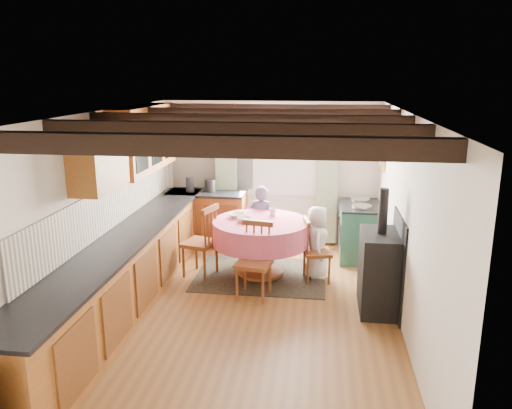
# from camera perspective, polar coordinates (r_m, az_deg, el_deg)

# --- Properties ---
(floor) EXTENTS (3.60, 5.50, 0.00)m
(floor) POSITION_cam_1_polar(r_m,az_deg,el_deg) (6.30, -0.96, -12.02)
(floor) COLOR brown
(floor) RESTS_ON ground
(ceiling) EXTENTS (3.60, 5.50, 0.00)m
(ceiling) POSITION_cam_1_polar(r_m,az_deg,el_deg) (5.65, -1.06, 10.32)
(ceiling) COLOR white
(ceiling) RESTS_ON ground
(wall_back) EXTENTS (3.60, 0.00, 2.40)m
(wall_back) POSITION_cam_1_polar(r_m,az_deg,el_deg) (8.52, 1.69, 3.57)
(wall_back) COLOR silver
(wall_back) RESTS_ON ground
(wall_front) EXTENTS (3.60, 0.00, 2.40)m
(wall_front) POSITION_cam_1_polar(r_m,az_deg,el_deg) (3.35, -8.07, -14.33)
(wall_front) COLOR silver
(wall_front) RESTS_ON ground
(wall_left) EXTENTS (0.00, 5.50, 2.40)m
(wall_left) POSITION_cam_1_polar(r_m,az_deg,el_deg) (6.37, -17.25, -0.83)
(wall_left) COLOR silver
(wall_left) RESTS_ON ground
(wall_right) EXTENTS (0.00, 5.50, 2.40)m
(wall_right) POSITION_cam_1_polar(r_m,az_deg,el_deg) (5.88, 16.63, -2.02)
(wall_right) COLOR silver
(wall_right) RESTS_ON ground
(beam_a) EXTENTS (3.60, 0.16, 0.16)m
(beam_a) POSITION_cam_1_polar(r_m,az_deg,el_deg) (3.70, -5.62, 6.68)
(beam_a) COLOR black
(beam_a) RESTS_ON ceiling
(beam_b) EXTENTS (3.60, 0.16, 0.16)m
(beam_b) POSITION_cam_1_polar(r_m,az_deg,el_deg) (4.68, -2.87, 8.34)
(beam_b) COLOR black
(beam_b) RESTS_ON ceiling
(beam_c) EXTENTS (3.60, 0.16, 0.16)m
(beam_c) POSITION_cam_1_polar(r_m,az_deg,el_deg) (5.66, -1.06, 9.41)
(beam_c) COLOR black
(beam_c) RESTS_ON ceiling
(beam_d) EXTENTS (3.60, 0.16, 0.16)m
(beam_d) POSITION_cam_1_polar(r_m,az_deg,el_deg) (6.65, 0.23, 10.17)
(beam_d) COLOR black
(beam_d) RESTS_ON ceiling
(beam_e) EXTENTS (3.60, 0.16, 0.16)m
(beam_e) POSITION_cam_1_polar(r_m,az_deg,el_deg) (7.64, 1.18, 10.72)
(beam_e) COLOR black
(beam_e) RESTS_ON ceiling
(splash_left) EXTENTS (0.02, 4.50, 0.55)m
(splash_left) POSITION_cam_1_polar(r_m,az_deg,el_deg) (6.62, -16.03, -0.16)
(splash_left) COLOR beige
(splash_left) RESTS_ON wall_left
(splash_back) EXTENTS (1.40, 0.02, 0.55)m
(splash_back) POSITION_cam_1_polar(r_m,az_deg,el_deg) (8.65, -4.94, 3.70)
(splash_back) COLOR beige
(splash_back) RESTS_ON wall_back
(base_cabinet_left) EXTENTS (0.60, 5.30, 0.88)m
(base_cabinet_left) POSITION_cam_1_polar(r_m,az_deg,el_deg) (6.49, -14.31, -7.42)
(base_cabinet_left) COLOR #A35C22
(base_cabinet_left) RESTS_ON floor
(base_cabinet_back) EXTENTS (1.30, 0.60, 0.88)m
(base_cabinet_back) POSITION_cam_1_polar(r_m,az_deg,el_deg) (8.57, -5.55, -1.64)
(base_cabinet_back) COLOR #A35C22
(base_cabinet_back) RESTS_ON floor
(worktop_left) EXTENTS (0.64, 5.30, 0.04)m
(worktop_left) POSITION_cam_1_polar(r_m,az_deg,el_deg) (6.33, -14.40, -3.56)
(worktop_left) COLOR black
(worktop_left) RESTS_ON base_cabinet_left
(worktop_back) EXTENTS (1.30, 0.64, 0.04)m
(worktop_back) POSITION_cam_1_polar(r_m,az_deg,el_deg) (8.44, -5.66, 1.32)
(worktop_back) COLOR black
(worktop_back) RESTS_ON base_cabinet_back
(wall_cabinet_glass) EXTENTS (0.34, 1.80, 0.90)m
(wall_cabinet_glass) POSITION_cam_1_polar(r_m,az_deg,el_deg) (7.26, -12.56, 7.33)
(wall_cabinet_glass) COLOR #A35C22
(wall_cabinet_glass) RESTS_ON wall_left
(wall_cabinet_solid) EXTENTS (0.34, 0.90, 0.70)m
(wall_cabinet_solid) POSITION_cam_1_polar(r_m,az_deg,el_deg) (5.89, -17.43, 4.93)
(wall_cabinet_solid) COLOR #A35C22
(wall_cabinet_solid) RESTS_ON wall_left
(window_frame) EXTENTS (1.34, 0.03, 1.54)m
(window_frame) POSITION_cam_1_polar(r_m,az_deg,el_deg) (8.43, 2.38, 6.21)
(window_frame) COLOR white
(window_frame) RESTS_ON wall_back
(window_pane) EXTENTS (1.20, 0.01, 1.40)m
(window_pane) POSITION_cam_1_polar(r_m,az_deg,el_deg) (8.43, 2.38, 6.21)
(window_pane) COLOR white
(window_pane) RESTS_ON wall_back
(curtain_left) EXTENTS (0.35, 0.10, 2.10)m
(curtain_left) POSITION_cam_1_polar(r_m,az_deg,el_deg) (8.55, -3.40, 2.91)
(curtain_left) COLOR #939C72
(curtain_left) RESTS_ON wall_back
(curtain_right) EXTENTS (0.35, 0.10, 2.10)m
(curtain_right) POSITION_cam_1_polar(r_m,az_deg,el_deg) (8.40, 8.08, 2.59)
(curtain_right) COLOR #939C72
(curtain_right) RESTS_ON wall_back
(curtain_rod) EXTENTS (2.00, 0.03, 0.03)m
(curtain_rod) POSITION_cam_1_polar(r_m,az_deg,el_deg) (8.28, 2.37, 10.24)
(curtain_rod) COLOR black
(curtain_rod) RESTS_ON wall_back
(wall_picture) EXTENTS (0.04, 0.50, 0.60)m
(wall_picture) POSITION_cam_1_polar(r_m,az_deg,el_deg) (8.01, 14.16, 6.07)
(wall_picture) COLOR gold
(wall_picture) RESTS_ON wall_right
(wall_plate) EXTENTS (0.30, 0.02, 0.30)m
(wall_plate) POSITION_cam_1_polar(r_m,az_deg,el_deg) (8.37, 8.91, 6.68)
(wall_plate) COLOR silver
(wall_plate) RESTS_ON wall_back
(rug) EXTENTS (1.85, 1.44, 0.01)m
(rug) POSITION_cam_1_polar(r_m,az_deg,el_deg) (7.34, 0.54, -7.99)
(rug) COLOR black
(rug) RESTS_ON floor
(dining_table) EXTENTS (1.36, 1.36, 0.82)m
(dining_table) POSITION_cam_1_polar(r_m,az_deg,el_deg) (7.19, 0.55, -5.01)
(dining_table) COLOR #E75975
(dining_table) RESTS_ON floor
(chair_near) EXTENTS (0.50, 0.52, 1.00)m
(chair_near) POSITION_cam_1_polar(r_m,az_deg,el_deg) (6.47, -0.26, -6.43)
(chair_near) COLOR brown
(chair_near) RESTS_ON floor
(chair_left) EXTENTS (0.57, 0.56, 1.04)m
(chair_left) POSITION_cam_1_polar(r_m,az_deg,el_deg) (7.23, -6.40, -4.07)
(chair_left) COLOR brown
(chair_left) RESTS_ON floor
(chair_right) EXTENTS (0.48, 0.46, 0.90)m
(chair_right) POSITION_cam_1_polar(r_m,az_deg,el_deg) (7.06, 6.93, -5.13)
(chair_right) COLOR brown
(chair_right) RESTS_ON floor
(aga_range) EXTENTS (0.62, 0.96, 0.88)m
(aga_range) POSITION_cam_1_polar(r_m,az_deg,el_deg) (8.06, 11.65, -2.93)
(aga_range) COLOR #21493B
(aga_range) RESTS_ON floor
(cast_iron_stove) EXTENTS (0.46, 0.76, 1.53)m
(cast_iron_stove) POSITION_cam_1_polar(r_m,az_deg,el_deg) (6.24, 13.96, -5.10)
(cast_iron_stove) COLOR black
(cast_iron_stove) RESTS_ON floor
(child_far) EXTENTS (0.47, 0.36, 1.18)m
(child_far) POSITION_cam_1_polar(r_m,az_deg,el_deg) (7.80, 0.59, -2.07)
(child_far) COLOR #4F506D
(child_far) RESTS_ON floor
(child_right) EXTENTS (0.35, 0.52, 1.04)m
(child_right) POSITION_cam_1_polar(r_m,az_deg,el_deg) (7.17, 6.91, -4.25)
(child_right) COLOR white
(child_right) RESTS_ON floor
(bowl_a) EXTENTS (0.31, 0.31, 0.06)m
(bowl_a) POSITION_cam_1_polar(r_m,az_deg,el_deg) (7.24, -2.19, -1.24)
(bowl_a) COLOR silver
(bowl_a) RESTS_ON dining_table
(bowl_b) EXTENTS (0.24, 0.24, 0.06)m
(bowl_b) POSITION_cam_1_polar(r_m,az_deg,el_deg) (7.01, -1.32, -1.73)
(bowl_b) COLOR silver
(bowl_b) RESTS_ON dining_table
(cup) EXTENTS (0.12, 0.12, 0.10)m
(cup) POSITION_cam_1_polar(r_m,az_deg,el_deg) (7.34, 1.90, -0.84)
(cup) COLOR silver
(cup) RESTS_ON dining_table
(canister_tall) EXTENTS (0.14, 0.14, 0.24)m
(canister_tall) POSITION_cam_1_polar(r_m,az_deg,el_deg) (8.45, -7.49, 2.27)
(canister_tall) COLOR #262628
(canister_tall) RESTS_ON worktop_back
(canister_wide) EXTENTS (0.19, 0.19, 0.21)m
(canister_wide) POSITION_cam_1_polar(r_m,az_deg,el_deg) (8.42, -5.22, 2.17)
(canister_wide) COLOR #262628
(canister_wide) RESTS_ON worktop_back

